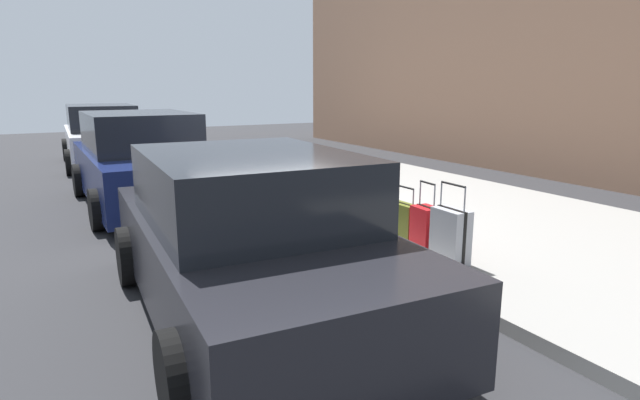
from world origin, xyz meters
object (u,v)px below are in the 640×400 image
suitcase_silver_7 (312,183)px  parked_car_charcoal_0 (250,241)px  parked_car_white_2 (103,137)px  suitcase_teal_6 (323,193)px  suitcase_silver_0 (450,236)px  suitcase_red_1 (426,229)px  suitcase_maroon_4 (362,202)px  suitcase_black_5 (338,199)px  suitcase_olive_2 (403,222)px  bollard_post (263,170)px  suitcase_navy_3 (373,205)px  fire_hydrant (287,174)px  parked_car_navy_1 (142,163)px

suitcase_silver_7 → parked_car_charcoal_0: parked_car_charcoal_0 is taller
parked_car_charcoal_0 → parked_car_white_2: bearing=0.0°
suitcase_teal_6 → parked_car_charcoal_0: 3.75m
suitcase_silver_0 → suitcase_silver_7: size_ratio=1.05×
suitcase_silver_0 → suitcase_red_1: size_ratio=1.07×
parked_car_white_2 → suitcase_red_1: bearing=-167.0°
suitcase_maroon_4 → suitcase_teal_6: (0.96, 0.11, -0.04)m
suitcase_black_5 → parked_car_charcoal_0: 3.37m
suitcase_olive_2 → suitcase_teal_6: size_ratio=1.21×
suitcase_maroon_4 → bollard_post: suitcase_maroon_4 is taller
suitcase_olive_2 → suitcase_navy_3: 0.57m
suitcase_olive_2 → suitcase_black_5: size_ratio=0.84×
suitcase_silver_0 → suitcase_red_1: bearing=-5.3°
suitcase_olive_2 → parked_car_white_2: parked_car_white_2 is taller
fire_hydrant → bollard_post: bearing=10.7°
suitcase_silver_7 → parked_car_charcoal_0: 4.22m
suitcase_red_1 → parked_car_navy_1: parked_car_navy_1 is taller
suitcase_navy_3 → parked_car_white_2: bearing=13.9°
suitcase_black_5 → fire_hydrant: size_ratio=1.19×
suitcase_navy_3 → parked_car_navy_1: 4.56m
suitcase_silver_7 → parked_car_navy_1: parked_car_navy_1 is taller
parked_car_charcoal_0 → suitcase_red_1: bearing=-80.9°
suitcase_teal_6 → suitcase_red_1: bearing=-179.1°
suitcase_red_1 → suitcase_olive_2: (0.47, -0.02, -0.03)m
suitcase_black_5 → fire_hydrant: 1.94m
suitcase_teal_6 → suitcase_maroon_4: bearing=-173.2°
parked_car_charcoal_0 → parked_car_navy_1: (5.29, 0.00, 0.05)m
suitcase_navy_3 → fire_hydrant: bearing=-1.5°
suitcase_maroon_4 → suitcase_black_5: suitcase_maroon_4 is taller
suitcase_black_5 → suitcase_silver_7: suitcase_silver_7 is taller
parked_car_navy_1 → parked_car_white_2: size_ratio=0.97×
suitcase_olive_2 → bollard_post: bearing=2.3°
suitcase_maroon_4 → suitcase_black_5: size_ratio=1.04×
suitcase_maroon_4 → suitcase_silver_7: size_ratio=1.02×
suitcase_teal_6 → parked_car_navy_1: bearing=44.6°
suitcase_red_1 → parked_car_charcoal_0: (-0.39, 2.43, 0.31)m
suitcase_maroon_4 → parked_car_navy_1: (3.38, 2.50, 0.32)m
suitcase_silver_0 → bollard_post: (5.21, 0.11, 0.04)m
suitcase_maroon_4 → parked_car_charcoal_0: 3.16m
suitcase_black_5 → parked_car_charcoal_0: size_ratio=0.20×
suitcase_black_5 → fire_hydrant: suitcase_black_5 is taller
suitcase_olive_2 → suitcase_silver_7: suitcase_silver_7 is taller
fire_hydrant → parked_car_charcoal_0: parked_car_charcoal_0 is taller
suitcase_teal_6 → suitcase_silver_0: bearing=179.9°
suitcase_red_1 → suitcase_silver_7: suitcase_silver_7 is taller
suitcase_maroon_4 → suitcase_olive_2: bearing=176.9°
suitcase_navy_3 → parked_car_charcoal_0: (-1.40, 2.35, 0.20)m
fire_hydrant → suitcase_olive_2: bearing=-179.7°
suitcase_silver_0 → parked_car_white_2: (11.01, 2.38, 0.30)m
suitcase_navy_3 → suitcase_teal_6: size_ratio=1.66×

